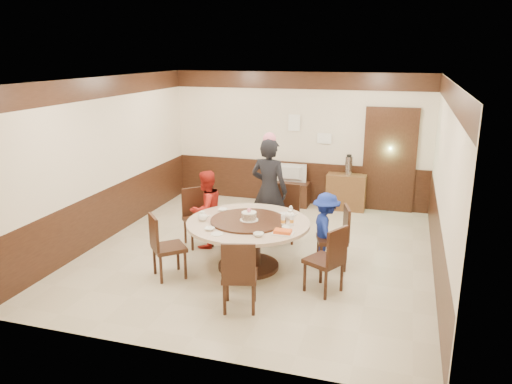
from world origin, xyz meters
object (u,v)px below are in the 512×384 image
(person_standing, at_px, (269,190))
(side_cabinet, at_px, (346,192))
(person_red, at_px, (206,209))
(banquet_table, at_px, (248,235))
(television, at_px, (290,173))
(birthday_cake, at_px, (249,216))
(shrimp_platter, at_px, (283,232))
(thermos, at_px, (349,166))
(tv_stand, at_px, (289,193))
(person_blue, at_px, (326,230))

(person_standing, distance_m, side_cabinet, 2.50)
(person_red, distance_m, side_cabinet, 3.43)
(banquet_table, height_order, person_standing, person_standing)
(television, relative_size, side_cabinet, 0.86)
(person_standing, relative_size, television, 2.66)
(birthday_cake, height_order, shrimp_platter, birthday_cake)
(thermos, bearing_deg, television, -178.60)
(person_standing, bearing_deg, tv_stand, -75.93)
(television, bearing_deg, side_cabinet, -178.10)
(shrimp_platter, relative_size, tv_stand, 0.35)
(television, height_order, thermos, thermos)
(person_blue, bearing_deg, person_red, 60.20)
(birthday_cake, bearing_deg, shrimp_platter, -30.18)
(side_cabinet, bearing_deg, person_red, -125.85)
(banquet_table, bearing_deg, person_blue, 21.96)
(banquet_table, bearing_deg, side_cabinet, 72.73)
(shrimp_platter, bearing_deg, person_blue, 59.76)
(person_standing, height_order, birthday_cake, person_standing)
(person_blue, relative_size, birthday_cake, 4.23)
(banquet_table, bearing_deg, thermos, 72.35)
(birthday_cake, height_order, thermos, thermos)
(birthday_cake, bearing_deg, thermos, 72.76)
(side_cabinet, height_order, thermos, thermos)
(banquet_table, xyz_separation_m, birthday_cake, (0.02, -0.02, 0.31))
(person_red, bearing_deg, television, -170.54)
(person_standing, relative_size, side_cabinet, 2.28)
(person_standing, bearing_deg, person_red, 41.76)
(person_standing, distance_m, birthday_cake, 1.23)
(person_standing, height_order, shrimp_platter, person_standing)
(person_standing, xyz_separation_m, tv_stand, (-0.14, 2.17, -0.66))
(birthday_cake, height_order, side_cabinet, birthday_cake)
(birthday_cake, bearing_deg, person_standing, 91.27)
(birthday_cake, xyz_separation_m, shrimp_platter, (0.61, -0.35, -0.07))
(person_standing, xyz_separation_m, birthday_cake, (0.03, -1.23, -0.07))
(banquet_table, xyz_separation_m, side_cabinet, (1.06, 3.40, -0.16))
(person_blue, bearing_deg, thermos, -24.15)
(tv_stand, bearing_deg, shrimp_platter, -78.39)
(banquet_table, bearing_deg, shrimp_platter, -31.04)
(person_standing, distance_m, person_blue, 1.38)
(shrimp_platter, distance_m, thermos, 3.81)
(birthday_cake, xyz_separation_m, tv_stand, (-0.16, 3.39, -0.59))
(banquet_table, xyz_separation_m, shrimp_platter, (0.62, -0.38, 0.24))
(thermos, bearing_deg, side_cabinet, 180.00)
(birthday_cake, xyz_separation_m, television, (-0.16, 3.39, -0.15))
(person_standing, height_order, side_cabinet, person_standing)
(banquet_table, distance_m, person_standing, 1.26)
(banquet_table, xyz_separation_m, tv_stand, (-0.15, 3.37, -0.28))
(person_red, distance_m, television, 2.85)
(birthday_cake, relative_size, television, 0.40)
(person_red, bearing_deg, shrimp_platter, 82.95)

